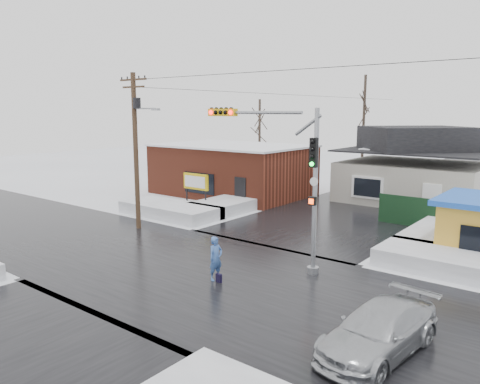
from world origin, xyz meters
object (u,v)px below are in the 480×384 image
Objects in this scene: pedestrian at (216,259)px; car at (379,331)px; traffic_signal at (283,166)px; utility_pole at (136,142)px; marquee_sign at (196,183)px.

pedestrian is 7.70m from car.
traffic_signal is at bearing 150.68° from car.
traffic_signal is at bearing -2.95° from utility_pole.
utility_pole reaches higher than marquee_sign.
pedestrian reaches higher than car.
traffic_signal is at bearing -29.72° from marquee_sign.
car is (16.71, -5.19, -4.43)m from utility_pole.
utility_pole is (-10.36, 0.53, 0.57)m from traffic_signal.
traffic_signal is 1.49× the size of car.
utility_pole reaches higher than car.
marquee_sign is 14.10m from pedestrian.
car is (6.35, -4.66, -3.86)m from traffic_signal.
pedestrian is at bearing 175.31° from car.
marquee_sign is (-11.43, 6.53, -2.62)m from traffic_signal.
pedestrian is 0.39× the size of car.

